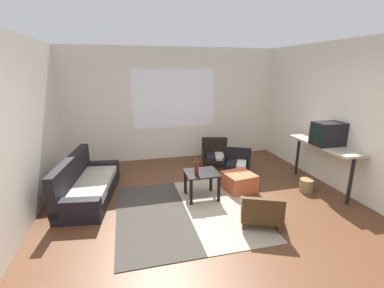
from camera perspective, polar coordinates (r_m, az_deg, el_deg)
name	(u,v)px	position (r m, az deg, el deg)	size (l,w,h in m)	color
ground_plane	(211,217)	(4.28, 4.12, -15.19)	(7.80, 7.80, 0.00)	#56331E
far_wall_with_window	(174,104)	(6.70, -3.91, 8.40)	(5.60, 0.13, 2.70)	silver
side_wall_right	(353,119)	(5.46, 30.99, 4.54)	(0.12, 6.60, 2.70)	silver
side_wall_left	(7,138)	(4.15, -34.63, 1.12)	(0.12, 6.60, 2.70)	silver
area_rug	(187,211)	(4.42, -1.11, -14.04)	(2.19, 2.26, 0.01)	#38332D
couch	(86,186)	(5.09, -21.51, -8.24)	(0.97, 1.90, 0.74)	black
coffee_table	(202,178)	(4.68, 2.06, -7.24)	(0.56, 0.51, 0.48)	black
armchair_by_window	(215,153)	(6.35, 4.85, -1.96)	(0.73, 0.71, 0.62)	black
armchair_striped_foreground	(261,211)	(4.09, 14.52, -13.67)	(0.75, 0.74, 0.51)	#472D19
armchair_corner	(237,162)	(5.93, 9.50, -3.73)	(0.77, 0.75, 0.52)	black
ottoman_orange	(239,182)	(5.13, 9.96, -7.89)	(0.52, 0.52, 0.33)	#BC5633
console_shelf	(323,149)	(5.54, 26.06, -0.95)	(0.42, 1.54, 0.86)	#B2AD9E
crt_television	(328,134)	(5.41, 26.93, 1.96)	(0.52, 0.36, 0.42)	black
clay_vase	(315,135)	(5.67, 24.73, 1.73)	(0.22, 0.22, 0.28)	#A87047
glass_bottle	(196,167)	(4.54, 0.96, -5.01)	(0.07, 0.07, 0.27)	#5B2319
wicker_basket	(306,185)	(5.45, 23.10, -8.07)	(0.25, 0.25, 0.23)	olive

